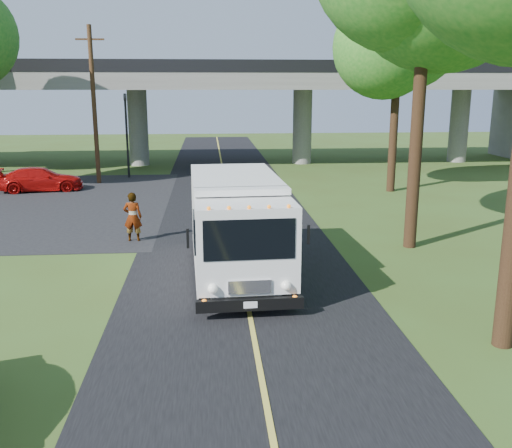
{
  "coord_description": "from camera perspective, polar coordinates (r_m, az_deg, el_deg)",
  "views": [
    {
      "loc": [
        -0.95,
        -10.25,
        5.63
      ],
      "look_at": [
        0.43,
        6.34,
        1.6
      ],
      "focal_mm": 40.0,
      "sensor_mm": 36.0,
      "label": 1
    }
  ],
  "objects": [
    {
      "name": "traffic_signal",
      "position": [
        36.68,
        -12.83,
        9.49
      ],
      "size": [
        0.18,
        0.22,
        5.2
      ],
      "color": "black",
      "rests_on": "ground"
    },
    {
      "name": "utility_pole",
      "position": [
        34.88,
        -15.89,
        11.41
      ],
      "size": [
        1.6,
        0.26,
        9.0
      ],
      "color": "#472D19",
      "rests_on": "ground"
    },
    {
      "name": "ground",
      "position": [
        11.73,
        0.51,
        -15.08
      ],
      "size": [
        120.0,
        120.0,
        0.0
      ],
      "primitive_type": "plane",
      "color": "#384A1A",
      "rests_on": "ground"
    },
    {
      "name": "red_sedan",
      "position": [
        33.57,
        -20.75,
        4.2
      ],
      "size": [
        4.72,
        2.55,
        1.3
      ],
      "primitive_type": "imported",
      "rotation": [
        0.0,
        0.0,
        1.74
      ],
      "color": "#AE0C0A",
      "rests_on": "ground"
    },
    {
      "name": "road",
      "position": [
        21.03,
        -1.98,
        -1.89
      ],
      "size": [
        7.0,
        90.0,
        0.02
      ],
      "primitive_type": "cube",
      "color": "black",
      "rests_on": "ground"
    },
    {
      "name": "tree_right_far",
      "position": [
        31.86,
        14.59,
        18.01
      ],
      "size": [
        5.77,
        5.67,
        10.99
      ],
      "color": "#382314",
      "rests_on": "ground"
    },
    {
      "name": "pedestrian",
      "position": [
        21.55,
        -12.23,
        0.69
      ],
      "size": [
        0.7,
        0.47,
        1.85
      ],
      "primitive_type": "imported",
      "rotation": [
        0.0,
        0.0,
        3.09
      ],
      "color": "gray",
      "rests_on": "ground"
    },
    {
      "name": "step_van",
      "position": [
        17.1,
        -1.94,
        0.06
      ],
      "size": [
        2.91,
        7.23,
        2.99
      ],
      "rotation": [
        0.0,
        0.0,
        0.04
      ],
      "color": "white",
      "rests_on": "ground"
    },
    {
      "name": "parking_lot",
      "position": [
        30.5,
        -23.9,
        1.81
      ],
      "size": [
        16.0,
        18.0,
        0.01
      ],
      "primitive_type": "cube",
      "color": "black",
      "rests_on": "ground"
    },
    {
      "name": "overpass",
      "position": [
        42.27,
        -3.54,
        12.14
      ],
      "size": [
        54.0,
        10.0,
        7.3
      ],
      "color": "slate",
      "rests_on": "ground"
    },
    {
      "name": "lane_line",
      "position": [
        21.03,
        -1.98,
        -1.84
      ],
      "size": [
        0.12,
        90.0,
        0.01
      ],
      "primitive_type": "cube",
      "color": "gold",
      "rests_on": "road"
    }
  ]
}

